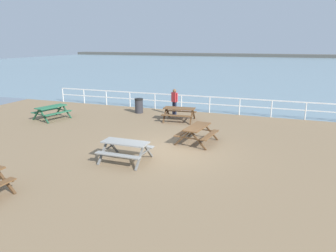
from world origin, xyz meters
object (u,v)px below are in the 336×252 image
object	(u,v)px
picnic_table_far_right	(197,130)
picnic_table_mid_centre	(179,111)
picnic_table_near_right	(125,146)
picnic_table_seaward	(51,109)
litter_bin	(139,106)
visitor	(174,100)

from	to	relation	value
picnic_table_far_right	picnic_table_mid_centre	bearing A→B (deg)	36.33
picnic_table_near_right	picnic_table_seaward	distance (m)	8.57
picnic_table_near_right	picnic_table_mid_centre	bearing A→B (deg)	90.15
picnic_table_far_right	litter_bin	distance (m)	6.95
picnic_table_near_right	visitor	xyz separation A→B (m)	(-0.70, 8.01, 0.36)
picnic_table_seaward	litter_bin	distance (m)	5.32
picnic_table_mid_centre	litter_bin	size ratio (longest dim) A/B	2.03
picnic_table_mid_centre	visitor	bearing A→B (deg)	114.44
picnic_table_far_right	picnic_table_near_right	bearing A→B (deg)	154.26
visitor	litter_bin	distance (m)	2.42
picnic_table_mid_centre	picnic_table_far_right	bearing A→B (deg)	-66.10
picnic_table_near_right	picnic_table_far_right	world-z (taller)	same
picnic_table_mid_centre	visitor	distance (m)	1.55
visitor	picnic_table_near_right	bearing A→B (deg)	30.11
picnic_table_near_right	visitor	world-z (taller)	visitor
visitor	litter_bin	bearing A→B (deg)	-60.40
picnic_table_near_right	litter_bin	world-z (taller)	litter_bin
picnic_table_mid_centre	picnic_table_far_right	world-z (taller)	same
picnic_table_far_right	litter_bin	world-z (taller)	litter_bin
picnic_table_mid_centre	picnic_table_seaward	bearing A→B (deg)	-168.59
picnic_table_mid_centre	picnic_table_seaward	world-z (taller)	same
picnic_table_near_right	picnic_table_mid_centre	world-z (taller)	same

